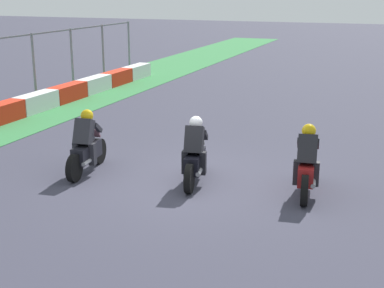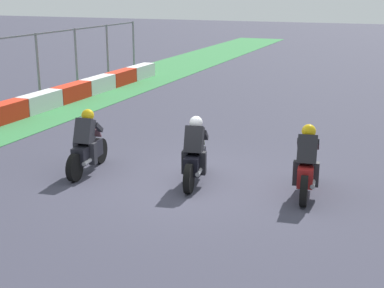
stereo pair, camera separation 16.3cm
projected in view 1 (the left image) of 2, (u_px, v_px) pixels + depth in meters
The scene contains 4 objects.
ground_plane at pixel (193, 182), 12.60m from camera, with size 120.00×120.00×0.00m, color #383848.
rider_lane_a at pixel (307, 166), 11.73m from camera, with size 2.04×0.59×1.51m.
rider_lane_b at pixel (195, 156), 12.43m from camera, with size 2.03×0.63×1.51m.
rider_lane_c at pixel (87, 147), 13.10m from camera, with size 2.04×0.58×1.51m.
Camera 1 is at (-11.10, -4.25, 4.28)m, focal length 51.77 mm.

